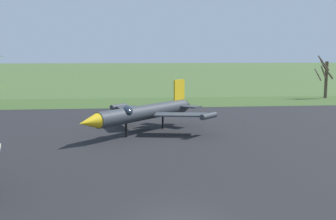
# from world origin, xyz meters

# --- Properties ---
(asphalt_apron) EXTENTS (102.54, 45.08, 0.05)m
(asphalt_apron) POSITION_xyz_m (0.00, 13.52, 0.03)
(asphalt_apron) COLOR black
(asphalt_apron) RESTS_ON ground
(grass_verge_strip) EXTENTS (162.54, 12.00, 0.06)m
(grass_verge_strip) POSITION_xyz_m (0.00, 42.06, 0.03)
(grass_verge_strip) COLOR #395325
(grass_verge_strip) RESTS_ON ground
(jet_fighter_front_right) EXTENTS (11.58, 11.79, 4.46)m
(jet_fighter_front_right) POSITION_xyz_m (-0.46, 19.30, 1.89)
(jet_fighter_front_right) COLOR #33383D
(jet_fighter_front_right) RESTS_ON ground
(bare_tree_center) EXTENTS (2.27, 2.97, 6.68)m
(bare_tree_center) POSITION_xyz_m (29.00, 44.97, 3.37)
(bare_tree_center) COLOR brown
(bare_tree_center) RESTS_ON ground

